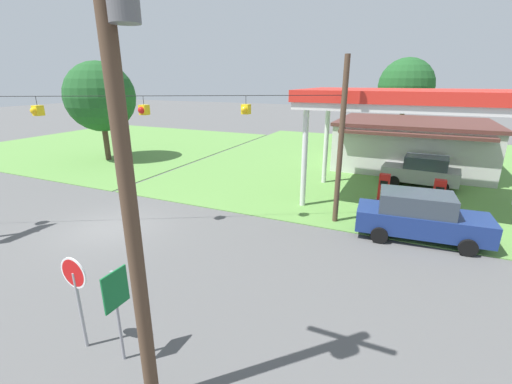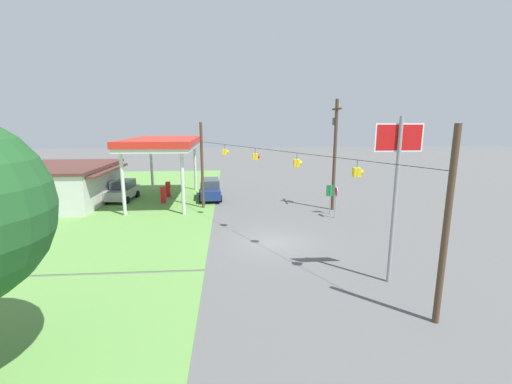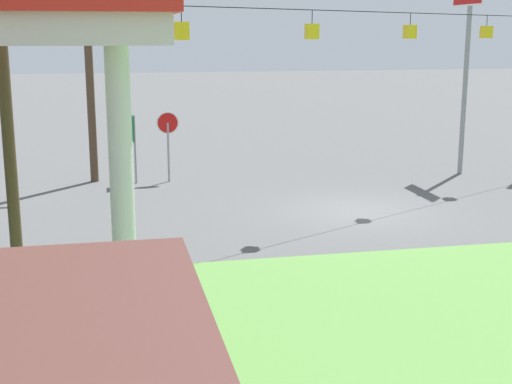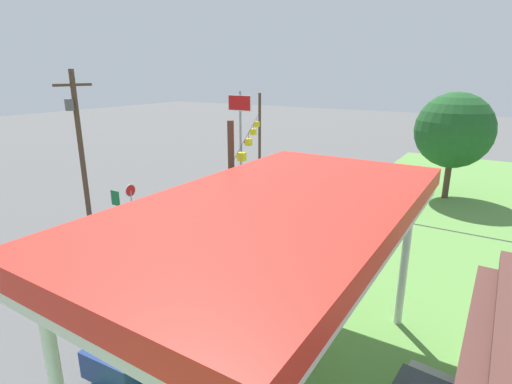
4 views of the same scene
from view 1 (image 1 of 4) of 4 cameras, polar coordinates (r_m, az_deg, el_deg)
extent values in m
plane|color=#565656|center=(16.87, -23.28, -5.58)|extent=(160.00, 160.00, 0.00)
cube|color=#5B8E42|center=(28.95, 28.43, 3.32)|extent=(36.00, 28.00, 0.04)
cube|color=#5B8E42|center=(38.74, -22.32, 7.44)|extent=(24.00, 24.00, 0.04)
cube|color=silver|center=(18.92, 26.08, 12.85)|extent=(11.48, 5.87, 0.35)
cube|color=red|center=(18.90, 26.28, 14.20)|extent=(11.68, 6.07, 0.55)
cylinder|color=silver|center=(17.66, 8.06, 5.38)|extent=(0.28, 0.28, 5.02)
cylinder|color=silver|center=(22.10, 11.58, 7.78)|extent=(0.28, 0.28, 5.02)
cube|color=silver|center=(28.54, 24.39, 7.07)|extent=(10.28, 7.91, 3.29)
cube|color=#512D28|center=(28.30, 24.86, 10.56)|extent=(10.58, 8.21, 0.24)
cube|color=#512D28|center=(24.08, 24.63, 8.62)|extent=(9.25, 0.70, 0.20)
cube|color=gray|center=(19.94, 20.27, -1.43)|extent=(0.71, 0.56, 0.12)
cube|color=red|center=(19.70, 20.52, 0.75)|extent=(0.55, 0.40, 1.47)
cube|color=black|center=(19.42, 20.56, 1.40)|extent=(0.39, 0.03, 0.24)
cube|color=gray|center=(19.99, 27.82, -2.41)|extent=(0.71, 0.56, 0.12)
cube|color=red|center=(19.75, 28.15, -0.25)|extent=(0.55, 0.40, 1.47)
cube|color=black|center=(19.46, 28.31, 0.38)|extent=(0.39, 0.03, 0.24)
cube|color=navy|center=(15.78, 25.85, -4.51)|extent=(5.26, 2.23, 0.88)
cube|color=#333D47|center=(15.47, 25.15, -1.54)|extent=(2.94, 1.91, 0.79)
cylinder|color=black|center=(17.07, 30.70, -5.21)|extent=(0.69, 0.27, 0.68)
cylinder|color=black|center=(15.37, 31.84, -7.88)|extent=(0.69, 0.27, 0.68)
cylinder|color=black|center=(16.70, 19.97, -4.15)|extent=(0.69, 0.27, 0.68)
cylinder|color=black|center=(14.96, 19.85, -6.77)|extent=(0.69, 0.27, 0.68)
cube|color=#9E9EA3|center=(23.74, 25.63, 2.71)|extent=(4.54, 2.20, 0.84)
cube|color=#333D47|center=(23.55, 26.52, 4.46)|extent=(2.55, 1.89, 0.74)
cylinder|color=black|center=(23.03, 21.94, 1.67)|extent=(0.70, 0.27, 0.68)
cylinder|color=black|center=(24.85, 22.55, 2.75)|extent=(0.70, 0.27, 0.68)
cylinder|color=black|center=(22.91, 28.67, 0.65)|extent=(0.70, 0.27, 0.68)
cylinder|color=black|center=(24.73, 28.79, 1.80)|extent=(0.70, 0.27, 0.68)
cylinder|color=#99999E|center=(9.77, -27.19, -17.20)|extent=(0.08, 0.08, 2.10)
cylinder|color=white|center=(9.24, -28.14, -11.81)|extent=(0.80, 0.03, 0.80)
cylinder|color=red|center=(9.24, -28.14, -11.81)|extent=(0.70, 0.03, 0.70)
cylinder|color=gray|center=(8.95, -22.00, -18.75)|extent=(0.07, 0.07, 2.40)
cube|color=#146B33|center=(8.50, -22.37, -14.79)|extent=(0.04, 0.70, 0.90)
cylinder|color=#4C3828|center=(6.06, -20.61, -0.03)|extent=(0.28, 0.28, 9.23)
cylinder|color=#4C3828|center=(15.62, 13.94, 7.77)|extent=(0.24, 0.24, 7.38)
cylinder|color=black|center=(15.63, -25.98, 14.18)|extent=(18.24, 10.02, 0.02)
cylinder|color=black|center=(16.49, -32.78, 12.66)|extent=(0.02, 0.02, 0.35)
cube|color=yellow|center=(16.51, -32.55, 11.38)|extent=(0.32, 0.32, 0.40)
sphere|color=yellow|center=(16.42, -33.04, 11.27)|extent=(0.28, 0.28, 0.28)
cylinder|color=black|center=(15.02, -18.27, 14.30)|extent=(0.02, 0.02, 0.35)
cube|color=yellow|center=(15.05, -18.12, 12.88)|extent=(0.32, 0.32, 0.40)
sphere|color=red|center=(14.92, -18.57, 12.80)|extent=(0.28, 0.28, 0.28)
cylinder|color=black|center=(14.64, -1.70, 15.09)|extent=(0.02, 0.02, 0.35)
cube|color=yellow|center=(14.66, -1.68, 13.63)|extent=(0.32, 0.32, 0.40)
sphere|color=yellow|center=(14.51, -1.98, 13.58)|extent=(0.28, 0.28, 0.28)
cylinder|color=#4C3828|center=(37.58, 22.94, 9.95)|extent=(0.44, 0.44, 3.75)
sphere|color=#1E5123|center=(37.31, 23.71, 15.93)|extent=(5.16, 5.16, 5.16)
cylinder|color=#4C3828|center=(30.97, -23.66, 7.58)|extent=(0.44, 0.44, 2.92)
sphere|color=#1E5123|center=(30.60, -24.54, 14.24)|extent=(5.41, 5.41, 5.41)
camera|label=2|loc=(34.58, -45.71, 14.76)|focal=24.00mm
camera|label=3|loc=(30.00, 16.04, 15.19)|focal=50.00mm
camera|label=4|loc=(25.41, 48.16, 18.54)|focal=28.00mm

